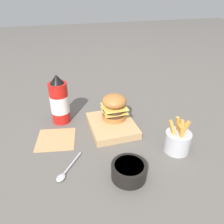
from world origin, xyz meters
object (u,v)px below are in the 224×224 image
object	(u,v)px
burger	(114,107)
serving_board	(112,125)
fries_basket	(178,141)
spoon	(65,172)
side_bowl	(129,170)
ketchup_bottle	(60,101)

from	to	relation	value
burger	serving_board	bearing A→B (deg)	148.39
fries_basket	spoon	distance (m)	0.41
side_bowl	spoon	xyz separation A→B (m)	(0.07, 0.19, -0.02)
ketchup_bottle	side_bowl	distance (m)	0.44
burger	spoon	bearing A→B (deg)	134.75
serving_board	side_bowl	world-z (taller)	side_bowl
serving_board	burger	xyz separation A→B (m)	(0.03, -0.02, 0.07)
serving_board	fries_basket	distance (m)	0.28
serving_board	spoon	bearing A→B (deg)	133.09
fries_basket	side_bowl	distance (m)	0.23
side_bowl	ketchup_bottle	bearing A→B (deg)	23.37
burger	side_bowl	bearing A→B (deg)	171.48
ketchup_bottle	spoon	world-z (taller)	ketchup_bottle
side_bowl	burger	bearing A→B (deg)	-8.52
burger	fries_basket	bearing A→B (deg)	-144.67
serving_board	ketchup_bottle	xyz separation A→B (m)	(0.12, 0.20, 0.08)
serving_board	side_bowl	distance (m)	0.28
serving_board	side_bowl	size ratio (longest dim) A/B	1.95
serving_board	fries_basket	size ratio (longest dim) A/B	1.59
burger	fries_basket	xyz separation A→B (m)	(-0.24, -0.17, -0.04)
serving_board	fries_basket	bearing A→B (deg)	-137.64
side_bowl	serving_board	bearing A→B (deg)	-5.54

